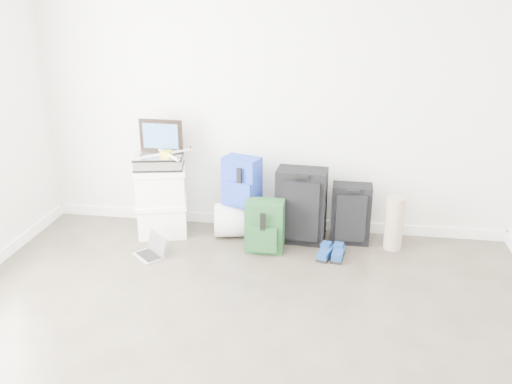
% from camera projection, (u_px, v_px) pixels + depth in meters
% --- Properties ---
extents(room_envelope, '(4.52, 5.02, 2.71)m').
position_uv_depth(room_envelope, '(209.00, 107.00, 2.55)').
color(room_envelope, silver).
rests_on(room_envelope, ground).
extents(boxes_stack, '(0.55, 0.49, 0.67)m').
position_uv_depth(boxes_stack, '(162.00, 201.00, 5.17)').
color(boxes_stack, white).
rests_on(boxes_stack, ground).
extents(briefcase, '(0.49, 0.40, 0.13)m').
position_uv_depth(briefcase, '(159.00, 161.00, 5.03)').
color(briefcase, '#B2B2B7').
rests_on(briefcase, boxes_stack).
extents(painting, '(0.41, 0.05, 0.31)m').
position_uv_depth(painting, '(161.00, 136.00, 5.04)').
color(painting, black).
rests_on(painting, briefcase).
extents(drone, '(0.40, 0.40, 0.05)m').
position_uv_depth(drone, '(166.00, 153.00, 4.97)').
color(drone, gold).
rests_on(drone, briefcase).
extents(duffel_bag, '(0.58, 0.42, 0.33)m').
position_uv_depth(duffel_bag, '(243.00, 220.00, 5.19)').
color(duffel_bag, '#95989E').
rests_on(duffel_bag, ground).
extents(blue_backpack, '(0.38, 0.33, 0.47)m').
position_uv_depth(blue_backpack, '(242.00, 183.00, 5.02)').
color(blue_backpack, '#1A35AF').
rests_on(blue_backpack, duffel_bag).
extents(large_suitcase, '(0.47, 0.32, 0.71)m').
position_uv_depth(large_suitcase, '(301.00, 206.00, 5.01)').
color(large_suitcase, black).
rests_on(large_suitcase, ground).
extents(green_backpack, '(0.34, 0.25, 0.48)m').
position_uv_depth(green_backpack, '(265.00, 227.00, 4.86)').
color(green_backpack, '#153A1E').
rests_on(green_backpack, ground).
extents(carry_on, '(0.36, 0.24, 0.57)m').
position_uv_depth(carry_on, '(351.00, 214.00, 5.01)').
color(carry_on, black).
rests_on(carry_on, ground).
extents(shoes, '(0.26, 0.26, 0.08)m').
position_uv_depth(shoes, '(332.00, 254.00, 4.79)').
color(shoes, black).
rests_on(shoes, ground).
extents(rolled_rug, '(0.16, 0.16, 0.50)m').
position_uv_depth(rolled_rug, '(394.00, 223.00, 4.90)').
color(rolled_rug, gray).
rests_on(rolled_rug, ground).
extents(laptop, '(0.34, 0.33, 0.20)m').
position_uv_depth(laptop, '(152.00, 251.00, 4.83)').
color(laptop, silver).
rests_on(laptop, ground).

